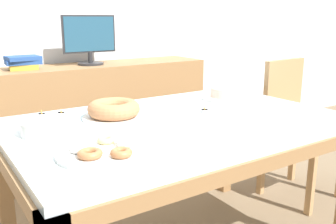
{
  "coord_description": "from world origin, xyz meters",
  "views": [
    {
      "loc": [
        -0.99,
        -1.41,
        1.22
      ],
      "look_at": [
        -0.1,
        -0.05,
        0.81
      ],
      "focal_mm": 40.0,
      "sensor_mm": 36.0,
      "label": 1
    }
  ],
  "objects_px": {
    "cake_golden_bundt": "(114,110)",
    "pastry_platter": "(105,151)",
    "book_stack": "(23,62)",
    "tealight_centre": "(61,114)",
    "chair": "(295,122)",
    "plate_stack": "(47,127)",
    "computer_monitor": "(90,40)",
    "cake_chocolate_round": "(226,94)",
    "tealight_near_cakes": "(205,111)",
    "tealight_near_front": "(42,115)"
  },
  "relations": [
    {
      "from": "tealight_near_front",
      "to": "tealight_near_cakes",
      "type": "bearing_deg",
      "value": -27.46
    },
    {
      "from": "cake_golden_bundt",
      "to": "pastry_platter",
      "type": "relative_size",
      "value": 0.88
    },
    {
      "from": "pastry_platter",
      "to": "book_stack",
      "type": "bearing_deg",
      "value": 86.19
    },
    {
      "from": "cake_chocolate_round",
      "to": "tealight_near_cakes",
      "type": "distance_m",
      "value": 0.38
    },
    {
      "from": "chair",
      "to": "pastry_platter",
      "type": "distance_m",
      "value": 1.67
    },
    {
      "from": "computer_monitor",
      "to": "tealight_centre",
      "type": "height_order",
      "value": "computer_monitor"
    },
    {
      "from": "pastry_platter",
      "to": "computer_monitor",
      "type": "bearing_deg",
      "value": 69.24
    },
    {
      "from": "cake_chocolate_round",
      "to": "pastry_platter",
      "type": "xyz_separation_m",
      "value": [
        -1.0,
        -0.47,
        -0.02
      ]
    },
    {
      "from": "computer_monitor",
      "to": "tealight_near_cakes",
      "type": "height_order",
      "value": "computer_monitor"
    },
    {
      "from": "book_stack",
      "to": "tealight_centre",
      "type": "xyz_separation_m",
      "value": [
        -0.06,
        -0.99,
        -0.15
      ]
    },
    {
      "from": "computer_monitor",
      "to": "cake_golden_bundt",
      "type": "distance_m",
      "value": 1.27
    },
    {
      "from": "tealight_centre",
      "to": "tealight_near_front",
      "type": "bearing_deg",
      "value": 160.81
    },
    {
      "from": "cake_golden_bundt",
      "to": "pastry_platter",
      "type": "distance_m",
      "value": 0.49
    },
    {
      "from": "chair",
      "to": "plate_stack",
      "type": "distance_m",
      "value": 1.72
    },
    {
      "from": "book_stack",
      "to": "tealight_near_cakes",
      "type": "height_order",
      "value": "book_stack"
    },
    {
      "from": "cake_chocolate_round",
      "to": "cake_golden_bundt",
      "type": "bearing_deg",
      "value": -176.15
    },
    {
      "from": "computer_monitor",
      "to": "pastry_platter",
      "type": "bearing_deg",
      "value": -110.76
    },
    {
      "from": "chair",
      "to": "pastry_platter",
      "type": "height_order",
      "value": "chair"
    },
    {
      "from": "chair",
      "to": "tealight_near_front",
      "type": "distance_m",
      "value": 1.67
    },
    {
      "from": "book_stack",
      "to": "tealight_near_front",
      "type": "bearing_deg",
      "value": -98.72
    },
    {
      "from": "chair",
      "to": "pastry_platter",
      "type": "xyz_separation_m",
      "value": [
        -1.6,
        -0.42,
        0.24
      ]
    },
    {
      "from": "cake_chocolate_round",
      "to": "plate_stack",
      "type": "xyz_separation_m",
      "value": [
        -1.1,
        -0.12,
        0.0
      ]
    },
    {
      "from": "plate_stack",
      "to": "tealight_centre",
      "type": "relative_size",
      "value": 5.25
    },
    {
      "from": "computer_monitor",
      "to": "chair",
      "type": "bearing_deg",
      "value": -50.42
    },
    {
      "from": "chair",
      "to": "plate_stack",
      "type": "relative_size",
      "value": 4.48
    },
    {
      "from": "tealight_centre",
      "to": "pastry_platter",
      "type": "bearing_deg",
      "value": -94.35
    },
    {
      "from": "cake_chocolate_round",
      "to": "pastry_platter",
      "type": "height_order",
      "value": "cake_chocolate_round"
    },
    {
      "from": "book_stack",
      "to": "cake_golden_bundt",
      "type": "relative_size",
      "value": 0.81
    },
    {
      "from": "cake_golden_bundt",
      "to": "cake_chocolate_round",
      "type": "bearing_deg",
      "value": 3.85
    },
    {
      "from": "book_stack",
      "to": "cake_chocolate_round",
      "type": "bearing_deg",
      "value": -52.0
    },
    {
      "from": "computer_monitor",
      "to": "book_stack",
      "type": "xyz_separation_m",
      "value": [
        -0.5,
        0.0,
        -0.14
      ]
    },
    {
      "from": "cake_chocolate_round",
      "to": "tealight_near_cakes",
      "type": "relative_size",
      "value": 7.57
    },
    {
      "from": "chair",
      "to": "pastry_platter",
      "type": "bearing_deg",
      "value": -165.3
    },
    {
      "from": "tealight_centre",
      "to": "book_stack",
      "type": "bearing_deg",
      "value": 86.53
    },
    {
      "from": "book_stack",
      "to": "cake_chocolate_round",
      "type": "distance_m",
      "value": 1.45
    },
    {
      "from": "chair",
      "to": "book_stack",
      "type": "xyz_separation_m",
      "value": [
        -1.49,
        1.2,
        0.39
      ]
    },
    {
      "from": "cake_chocolate_round",
      "to": "tealight_centre",
      "type": "height_order",
      "value": "cake_chocolate_round"
    },
    {
      "from": "chair",
      "to": "plate_stack",
      "type": "xyz_separation_m",
      "value": [
        -1.7,
        -0.07,
        0.25
      ]
    },
    {
      "from": "cake_chocolate_round",
      "to": "tealight_near_cakes",
      "type": "height_order",
      "value": "cake_chocolate_round"
    },
    {
      "from": "book_stack",
      "to": "cake_golden_bundt",
      "type": "height_order",
      "value": "book_stack"
    },
    {
      "from": "plate_stack",
      "to": "cake_chocolate_round",
      "type": "bearing_deg",
      "value": 6.27
    },
    {
      "from": "chair",
      "to": "computer_monitor",
      "type": "xyz_separation_m",
      "value": [
        -0.99,
        1.19,
        0.53
      ]
    },
    {
      "from": "book_stack",
      "to": "tealight_near_cakes",
      "type": "distance_m",
      "value": 1.46
    },
    {
      "from": "tealight_near_cakes",
      "to": "cake_golden_bundt",
      "type": "bearing_deg",
      "value": 161.72
    },
    {
      "from": "book_stack",
      "to": "tealight_centre",
      "type": "relative_size",
      "value": 6.1
    },
    {
      "from": "computer_monitor",
      "to": "tealight_near_front",
      "type": "distance_m",
      "value": 1.2
    },
    {
      "from": "computer_monitor",
      "to": "tealight_near_front",
      "type": "xyz_separation_m",
      "value": [
        -0.65,
        -0.96,
        -0.29
      ]
    },
    {
      "from": "computer_monitor",
      "to": "plate_stack",
      "type": "height_order",
      "value": "computer_monitor"
    },
    {
      "from": "cake_golden_bundt",
      "to": "book_stack",
      "type": "bearing_deg",
      "value": 96.31
    },
    {
      "from": "cake_chocolate_round",
      "to": "tealight_near_front",
      "type": "bearing_deg",
      "value": 170.32
    }
  ]
}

